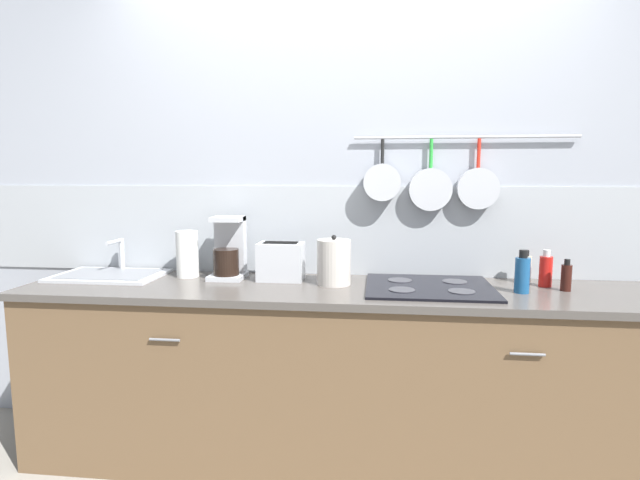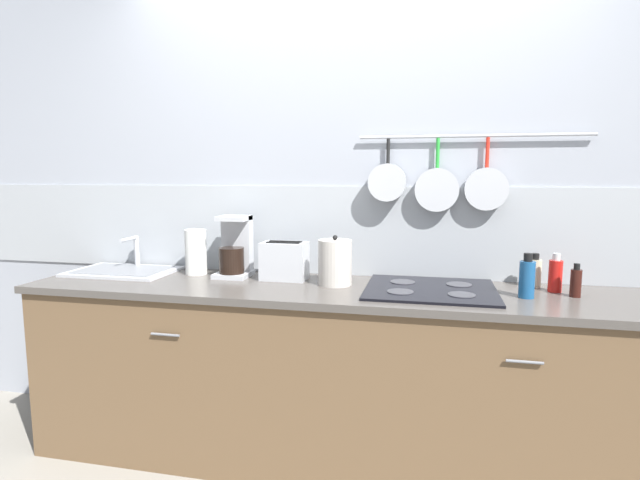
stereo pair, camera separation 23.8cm
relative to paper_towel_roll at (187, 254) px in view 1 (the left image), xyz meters
The scene contains 14 objects.
ground_plane 1.33m from the paper_towel_roll, 10.83° to the right, with size 12.00×12.00×0.00m, color gray.
wall_back 0.90m from the paper_towel_roll, 12.69° to the left, with size 7.20×0.15×2.60m.
cabinet_base 1.04m from the paper_towel_roll, 10.83° to the right, with size 3.10×0.60×0.86m.
countertop 0.87m from the paper_towel_roll, 10.83° to the right, with size 3.14×0.63×0.03m.
sink_basin 0.43m from the paper_towel_roll, behind, with size 0.55×0.37×0.19m.
paper_towel_roll is the anchor object (origin of this frame).
coffee_maker 0.23m from the paper_towel_roll, ahead, with size 0.18×0.19×0.32m.
toaster 0.51m from the paper_towel_roll, ahead, with size 0.25×0.15×0.20m.
kettle 0.79m from the paper_towel_roll, ahead, with size 0.17×0.17×0.25m.
cooktop 1.26m from the paper_towel_roll, ahead, with size 0.60×0.53×0.01m.
bottle_vinegar 1.67m from the paper_towel_roll, ahead, with size 0.07×0.07×0.20m.
bottle_cooking_wine 1.74m from the paper_towel_roll, ahead, with size 0.06×0.06×0.16m.
bottle_sesame_oil 1.81m from the paper_towel_roll, ahead, with size 0.06×0.06×0.18m.
bottle_hot_sauce 1.88m from the paper_towel_roll, ahead, with size 0.05×0.05×0.15m.
Camera 1 is at (0.16, -2.35, 1.43)m, focal length 28.00 mm.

